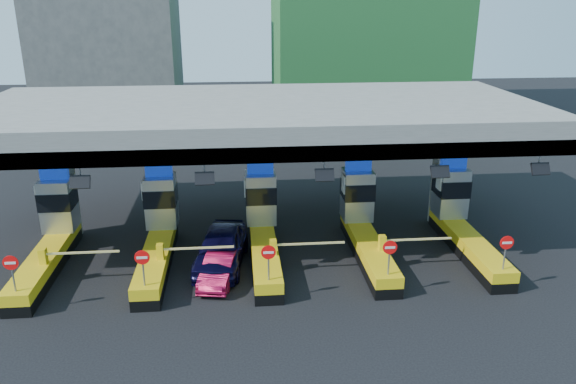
{
  "coord_description": "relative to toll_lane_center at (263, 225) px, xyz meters",
  "views": [
    {
      "loc": [
        -1.15,
        -25.13,
        11.96
      ],
      "look_at": [
        1.23,
        0.0,
        3.18
      ],
      "focal_mm": 35.0,
      "sensor_mm": 36.0,
      "label": 1
    }
  ],
  "objects": [
    {
      "name": "van",
      "position": [
        -2.01,
        -1.35,
        -0.49
      ],
      "size": [
        2.86,
        5.55,
        1.81
      ],
      "primitive_type": "imported",
      "rotation": [
        0.0,
        0.0,
        -0.14
      ],
      "color": "black",
      "rests_on": "ground"
    },
    {
      "name": "bg_building_concrete",
      "position": [
        -14.0,
        35.72,
        7.6
      ],
      "size": [
        14.0,
        10.0,
        18.0
      ],
      "primitive_type": "cube",
      "color": "#4C4C49",
      "rests_on": "ground"
    },
    {
      "name": "toll_lane_left",
      "position": [
        -5.0,
        0.0,
        0.0
      ],
      "size": [
        4.43,
        8.0,
        4.16
      ],
      "color": "black",
      "rests_on": "ground"
    },
    {
      "name": "toll_lane_center",
      "position": [
        0.0,
        0.0,
        0.0
      ],
      "size": [
        4.43,
        8.0,
        4.16
      ],
      "color": "black",
      "rests_on": "ground"
    },
    {
      "name": "toll_canopy",
      "position": [
        -0.0,
        2.59,
        4.74
      ],
      "size": [
        28.0,
        12.09,
        7.0
      ],
      "color": "slate",
      "rests_on": "ground"
    },
    {
      "name": "toll_lane_far_right",
      "position": [
        10.0,
        0.0,
        0.0
      ],
      "size": [
        4.43,
        8.0,
        4.16
      ],
      "color": "black",
      "rests_on": "ground"
    },
    {
      "name": "toll_lane_far_left",
      "position": [
        -10.0,
        0.0,
        0.0
      ],
      "size": [
        4.43,
        8.0,
        4.16
      ],
      "color": "black",
      "rests_on": "ground"
    },
    {
      "name": "red_car",
      "position": [
        -2.07,
        -2.86,
        -0.79
      ],
      "size": [
        1.96,
        3.85,
        1.21
      ],
      "primitive_type": "imported",
      "rotation": [
        0.0,
        0.0,
        -0.19
      ],
      "color": "#A10C33",
      "rests_on": "ground"
    },
    {
      "name": "ground",
      "position": [
        -0.0,
        -0.28,
        -1.4
      ],
      "size": [
        120.0,
        120.0,
        0.0
      ],
      "primitive_type": "plane",
      "color": "black",
      "rests_on": "ground"
    },
    {
      "name": "toll_lane_right",
      "position": [
        5.0,
        0.0,
        0.0
      ],
      "size": [
        4.43,
        8.0,
        4.16
      ],
      "color": "black",
      "rests_on": "ground"
    }
  ]
}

